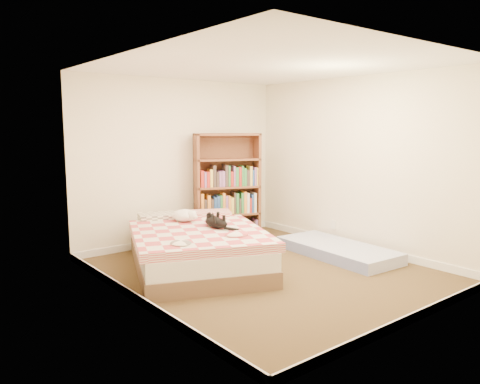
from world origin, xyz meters
TOP-DOWN VIEW (x-y plane):
  - room at (0.00, 0.00)m, footprint 3.51×4.01m
  - bed at (-0.59, 0.71)m, footprint 2.20×2.56m
  - bookshelf at (0.60, 1.63)m, footprint 1.14×0.71m
  - floor_mattress at (1.26, -0.08)m, footprint 0.88×1.77m
  - black_cat at (-0.38, 0.56)m, footprint 0.31×0.69m
  - white_dog at (-0.47, 1.12)m, footprint 0.43×0.44m

SIDE VIEW (x-z plane):
  - floor_mattress at x=1.26m, z-range 0.00..0.16m
  - bed at x=-0.59m, z-range -0.03..0.55m
  - black_cat at x=-0.38m, z-range 0.51..0.66m
  - white_dog at x=-0.47m, z-range 0.52..0.68m
  - bookshelf at x=0.60m, z-range -0.24..1.45m
  - room at x=0.00m, z-range -0.06..2.45m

